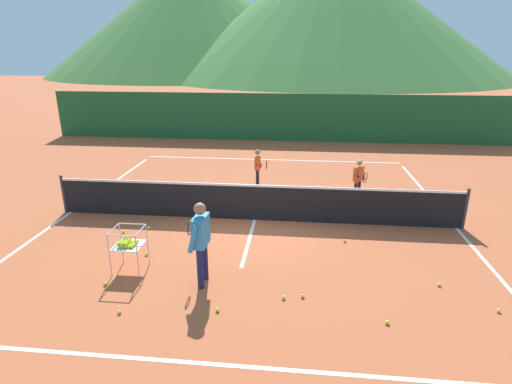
{
  "coord_description": "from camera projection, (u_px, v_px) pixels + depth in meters",
  "views": [
    {
      "loc": [
        1.07,
        -9.79,
        4.21
      ],
      "look_at": [
        0.16,
        -1.21,
        1.2
      ],
      "focal_mm": 28.57,
      "sensor_mm": 36.0,
      "label": 1
    }
  ],
  "objects": [
    {
      "name": "ground_plane",
      "position": [
        255.0,
        220.0,
        10.69
      ],
      "size": [
        120.0,
        120.0,
        0.0
      ],
      "primitive_type": "plane",
      "color": "#B25633"
    },
    {
      "name": "line_baseline_near",
      "position": [
        215.0,
        364.0,
        5.76
      ],
      "size": [
        10.17,
        0.08,
        0.01
      ],
      "primitive_type": "cube",
      "color": "white",
      "rests_on": "ground"
    },
    {
      "name": "line_baseline_far",
      "position": [
        271.0,
        160.0,
        16.55
      ],
      "size": [
        10.17,
        0.08,
        0.01
      ],
      "primitive_type": "cube",
      "color": "white",
      "rests_on": "ground"
    },
    {
      "name": "line_sideline_west",
      "position": [
        71.0,
        212.0,
        11.19
      ],
      "size": [
        0.08,
        11.49,
        0.01
      ],
      "primitive_type": "cube",
      "color": "white",
      "rests_on": "ground"
    },
    {
      "name": "line_sideline_east",
      "position": [
        456.0,
        228.0,
        10.18
      ],
      "size": [
        0.08,
        11.49,
        0.01
      ],
      "primitive_type": "cube",
      "color": "white",
      "rests_on": "ground"
    },
    {
      "name": "line_service_center",
      "position": [
        255.0,
        220.0,
        10.69
      ],
      "size": [
        0.08,
        5.05,
        0.01
      ],
      "primitive_type": "cube",
      "color": "white",
      "rests_on": "ground"
    },
    {
      "name": "tennis_net",
      "position": [
        255.0,
        202.0,
        10.52
      ],
      "size": [
        10.52,
        0.08,
        1.05
      ],
      "color": "#333338",
      "rests_on": "ground"
    },
    {
      "name": "instructor",
      "position": [
        201.0,
        236.0,
        7.47
      ],
      "size": [
        0.43,
        0.76,
        1.64
      ],
      "color": "#191E4C",
      "rests_on": "ground"
    },
    {
      "name": "student_0",
      "position": [
        258.0,
        165.0,
        12.99
      ],
      "size": [
        0.41,
        0.6,
        1.25
      ],
      "color": "black",
      "rests_on": "ground"
    },
    {
      "name": "student_1",
      "position": [
        359.0,
        176.0,
        11.83
      ],
      "size": [
        0.41,
        0.69,
        1.23
      ],
      "color": "black",
      "rests_on": "ground"
    },
    {
      "name": "ball_cart",
      "position": [
        127.0,
        243.0,
        8.06
      ],
      "size": [
        0.58,
        0.58,
        0.9
      ],
      "color": "#B7B7BC",
      "rests_on": "ground"
    },
    {
      "name": "tennis_ball_0",
      "position": [
        499.0,
        311.0,
        6.9
      ],
      "size": [
        0.07,
        0.07,
        0.07
      ],
      "primitive_type": "sphere",
      "color": "yellow",
      "rests_on": "ground"
    },
    {
      "name": "tennis_ball_1",
      "position": [
        218.0,
        310.0,
        6.92
      ],
      "size": [
        0.07,
        0.07,
        0.07
      ],
      "primitive_type": "sphere",
      "color": "yellow",
      "rests_on": "ground"
    },
    {
      "name": "tennis_ball_2",
      "position": [
        120.0,
        312.0,
        6.87
      ],
      "size": [
        0.07,
        0.07,
        0.07
      ],
      "primitive_type": "sphere",
      "color": "yellow",
      "rests_on": "ground"
    },
    {
      "name": "tennis_ball_3",
      "position": [
        345.0,
        241.0,
        9.43
      ],
      "size": [
        0.07,
        0.07,
        0.07
      ],
      "primitive_type": "sphere",
      "color": "yellow",
      "rests_on": "ground"
    },
    {
      "name": "tennis_ball_4",
      "position": [
        387.0,
        322.0,
        6.6
      ],
      "size": [
        0.07,
        0.07,
        0.07
      ],
      "primitive_type": "sphere",
      "color": "yellow",
      "rests_on": "ground"
    },
    {
      "name": "tennis_ball_5",
      "position": [
        439.0,
        285.0,
        7.66
      ],
      "size": [
        0.07,
        0.07,
        0.07
      ],
      "primitive_type": "sphere",
      "color": "yellow",
      "rests_on": "ground"
    },
    {
      "name": "tennis_ball_6",
      "position": [
        105.0,
        284.0,
        7.69
      ],
      "size": [
        0.07,
        0.07,
        0.07
      ],
      "primitive_type": "sphere",
      "color": "yellow",
      "rests_on": "ground"
    },
    {
      "name": "tennis_ball_7",
      "position": [
        146.0,
        254.0,
        8.8
      ],
      "size": [
        0.07,
        0.07,
        0.07
      ],
      "primitive_type": "sphere",
      "color": "yellow",
      "rests_on": "ground"
    },
    {
      "name": "tennis_ball_8",
      "position": [
        284.0,
        297.0,
        7.27
      ],
      "size": [
        0.07,
        0.07,
        0.07
      ],
      "primitive_type": "sphere",
      "color": "yellow",
      "rests_on": "ground"
    },
    {
      "name": "tennis_ball_9",
      "position": [
        123.0,
        232.0,
        9.91
      ],
      "size": [
        0.07,
        0.07,
        0.07
      ],
      "primitive_type": "sphere",
      "color": "yellow",
      "rests_on": "ground"
    },
    {
      "name": "tennis_ball_10",
      "position": [
        149.0,
        228.0,
        10.12
      ],
      "size": [
        0.07,
        0.07,
        0.07
      ],
      "primitive_type": "sphere",
      "color": "yellow",
      "rests_on": "ground"
    },
    {
      "name": "tennis_ball_11",
      "position": [
        303.0,
        296.0,
        7.31
      ],
      "size": [
        0.07,
        0.07,
        0.07
      ],
      "primitive_type": "sphere",
      "color": "yellow",
      "rests_on": "ground"
    },
    {
      "name": "windscreen_fence",
      "position": [
        277.0,
        117.0,
        19.74
      ],
      "size": [
        22.37,
        0.08,
        2.28
      ],
      "primitive_type": "cube",
      "color": "#1E5B2D",
      "rests_on": "ground"
    },
    {
      "name": "hill_0",
      "position": [
        193.0,
        17.0,
        71.33
      ],
      "size": [
        50.55,
        50.55,
        19.48
      ],
      "primitive_type": "cone",
      "color": "#427A38",
      "rests_on": "ground"
    },
    {
      "name": "hill_1",
      "position": [
        225.0,
        31.0,
        72.44
      ],
      "size": [
        50.48,
        50.48,
        14.91
      ],
      "primitive_type": "cone",
      "color": "#427A38",
      "rests_on": "ground"
    },
    {
      "name": "hill_2",
      "position": [
        332.0,
        12.0,
        63.92
      ],
      "size": [
        55.06,
        55.06,
        19.97
      ],
      "primitive_type": "cone",
      "color": "#427A38",
      "rests_on": "ground"
    }
  ]
}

